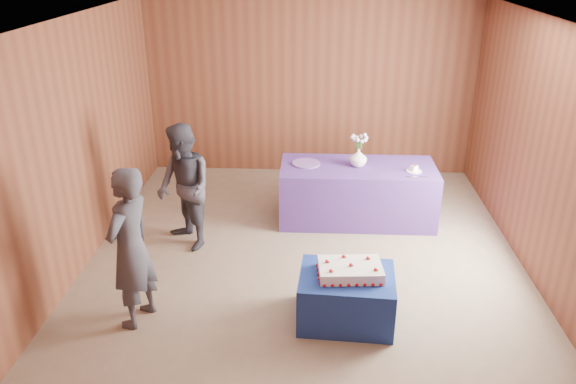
# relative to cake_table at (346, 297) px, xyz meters

# --- Properties ---
(ground) EXTENTS (6.00, 6.00, 0.00)m
(ground) POSITION_rel_cake_table_xyz_m (-0.43, 0.95, -0.25)
(ground) COLOR #85735C
(ground) RESTS_ON ground
(room_shell) EXTENTS (5.04, 6.04, 2.72)m
(room_shell) POSITION_rel_cake_table_xyz_m (-0.43, 0.95, 1.55)
(room_shell) COLOR brown
(room_shell) RESTS_ON ground
(cake_table) EXTENTS (0.94, 0.76, 0.50)m
(cake_table) POSITION_rel_cake_table_xyz_m (0.00, 0.00, 0.00)
(cake_table) COLOR navy
(cake_table) RESTS_ON ground
(serving_table) EXTENTS (2.00, 0.91, 0.75)m
(serving_table) POSITION_rel_cake_table_xyz_m (0.23, 2.22, 0.12)
(serving_table) COLOR #593085
(serving_table) RESTS_ON ground
(sheet_cake) EXTENTS (0.65, 0.47, 0.14)m
(sheet_cake) POSITION_rel_cake_table_xyz_m (0.03, 0.01, 0.30)
(sheet_cake) COLOR white
(sheet_cake) RESTS_ON cake_table
(vase) EXTENTS (0.23, 0.23, 0.23)m
(vase) POSITION_rel_cake_table_xyz_m (0.22, 2.23, 0.62)
(vase) COLOR white
(vase) RESTS_ON serving_table
(flower_spray) EXTENTS (0.22, 0.22, 0.17)m
(flower_spray) POSITION_rel_cake_table_xyz_m (0.22, 2.23, 0.88)
(flower_spray) COLOR #286529
(flower_spray) RESTS_ON vase
(platter) EXTENTS (0.38, 0.38, 0.02)m
(platter) POSITION_rel_cake_table_xyz_m (-0.44, 2.26, 0.51)
(platter) COLOR #7651A3
(platter) RESTS_ON serving_table
(plate) EXTENTS (0.25, 0.25, 0.01)m
(plate) POSITION_rel_cake_table_xyz_m (0.92, 2.07, 0.51)
(plate) COLOR white
(plate) RESTS_ON serving_table
(cake_slice) EXTENTS (0.10, 0.10, 0.09)m
(cake_slice) POSITION_rel_cake_table_xyz_m (0.92, 2.07, 0.55)
(cake_slice) COLOR white
(cake_slice) RESTS_ON plate
(knife) EXTENTS (0.26, 0.03, 0.00)m
(knife) POSITION_rel_cake_table_xyz_m (0.92, 1.89, 0.50)
(knife) COLOR silver
(knife) RESTS_ON serving_table
(guest_left) EXTENTS (0.54, 0.67, 1.60)m
(guest_left) POSITION_rel_cake_table_xyz_m (-2.02, -0.11, 0.55)
(guest_left) COLOR #383842
(guest_left) RESTS_ON ground
(guest_right) EXTENTS (0.91, 0.94, 1.52)m
(guest_right) POSITION_rel_cake_table_xyz_m (-1.85, 1.39, 0.51)
(guest_right) COLOR #393742
(guest_right) RESTS_ON ground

